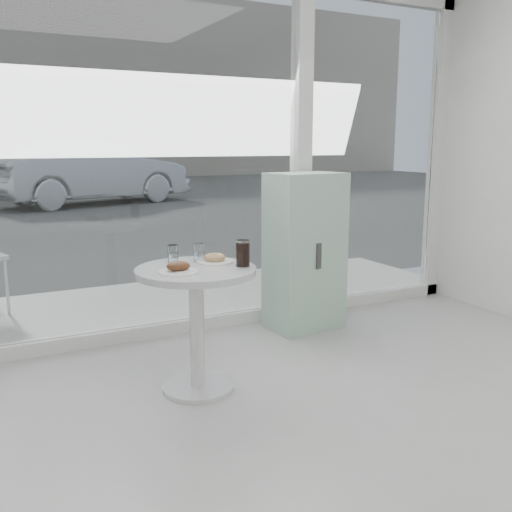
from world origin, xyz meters
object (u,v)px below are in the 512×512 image
water_tumbler_b (199,253)px  main_table (196,304)px  car_silver (92,172)px  mint_cabinet (305,252)px  plate_donut (215,259)px  cola_glass (243,254)px  water_tumbler_a (173,255)px  plate_fritter (179,268)px

water_tumbler_b → main_table: bearing=-117.2°
main_table → car_silver: bearing=81.4°
car_silver → water_tumbler_b: car_silver is taller
mint_cabinet → water_tumbler_b: mint_cabinet is taller
plate_donut → water_tumbler_b: (-0.07, 0.09, 0.03)m
mint_cabinet → plate_donut: mint_cabinet is taller
car_silver → plate_donut: car_silver is taller
plate_donut → cola_glass: (0.11, -0.17, 0.06)m
car_silver → water_tumbler_a: (-1.79, -11.25, 0.02)m
plate_donut → water_tumbler_a: bearing=148.3°
plate_fritter → plate_donut: bearing=29.4°
main_table → plate_fritter: 0.29m
plate_fritter → water_tumbler_a: 0.31m
plate_fritter → water_tumbler_b: 0.34m
mint_cabinet → plate_donut: (-1.07, -0.66, 0.16)m
cola_glass → mint_cabinet: bearing=40.9°
car_silver → water_tumbler_a: bearing=153.8°
car_silver → plate_fritter: (-1.86, -11.55, -0.00)m
cola_glass → plate_fritter: bearing=178.8°
mint_cabinet → water_tumbler_a: 1.41m
car_silver → plate_fritter: bearing=153.7°
main_table → water_tumbler_a: size_ratio=7.15×
mint_cabinet → cola_glass: mint_cabinet is taller
water_tumbler_a → water_tumbler_b: water_tumbler_b is taller
water_tumbler_a → car_silver: bearing=81.0°
plate_fritter → car_silver: bearing=80.9°
plate_fritter → water_tumbler_a: size_ratio=2.10×
mint_cabinet → water_tumbler_a: (-1.29, -0.53, 0.18)m
mint_cabinet → car_silver: 10.74m
car_silver → plate_donut: 11.49m
mint_cabinet → water_tumbler_b: bearing=-158.7°
water_tumbler_a → mint_cabinet: bearing=22.1°
water_tumbler_a → cola_glass: cola_glass is taller
cola_glass → plate_donut: bearing=122.6°
car_silver → plate_fritter: size_ratio=21.44×
car_silver → water_tumbler_b: size_ratio=42.50×
mint_cabinet → car_silver: bearing=82.2°
plate_donut → water_tumbler_b: water_tumbler_b is taller
main_table → water_tumbler_b: (0.09, 0.18, 0.27)m
mint_cabinet → plate_fritter: mint_cabinet is taller
cola_glass → car_silver: bearing=82.8°
plate_donut → water_tumbler_b: 0.12m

